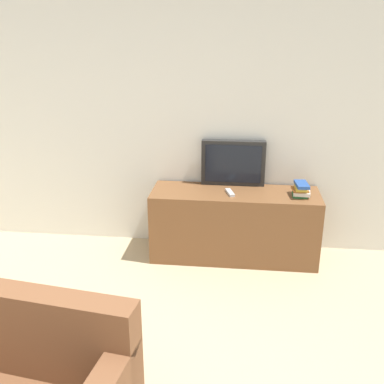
% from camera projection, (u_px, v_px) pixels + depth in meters
% --- Properties ---
extents(wall_back, '(9.00, 0.06, 2.60)m').
position_uv_depth(wall_back, '(150.00, 121.00, 4.50)').
color(wall_back, silver).
rests_on(wall_back, ground_plane).
extents(tv_stand, '(1.62, 0.53, 0.69)m').
position_uv_depth(tv_stand, '(234.00, 225.00, 4.44)').
color(tv_stand, brown).
rests_on(tv_stand, ground_plane).
extents(television, '(0.63, 0.09, 0.45)m').
position_uv_depth(television, '(233.00, 163.00, 4.45)').
color(television, black).
rests_on(television, tv_stand).
extents(book_stack, '(0.18, 0.23, 0.13)m').
position_uv_depth(book_stack, '(301.00, 189.00, 4.20)').
color(book_stack, '#2D753D').
rests_on(book_stack, tv_stand).
extents(remote_on_stand, '(0.10, 0.19, 0.02)m').
position_uv_depth(remote_on_stand, '(230.00, 193.00, 4.28)').
color(remote_on_stand, '#B7B7B7').
rests_on(remote_on_stand, tv_stand).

